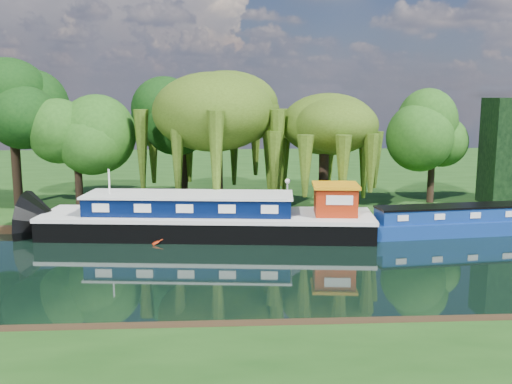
{
  "coord_description": "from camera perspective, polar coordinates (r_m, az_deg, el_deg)",
  "views": [
    {
      "loc": [
        -3.84,
        -27.82,
        8.61
      ],
      "look_at": [
        -1.9,
        6.37,
        2.8
      ],
      "focal_mm": 40.0,
      "sensor_mm": 36.0,
      "label": 1
    }
  ],
  "objects": [
    {
      "name": "red_dinghy",
      "position": [
        34.74,
        -7.93,
        -4.82
      ],
      "size": [
        3.82,
        2.88,
        0.75
      ],
      "primitive_type": "imported",
      "rotation": [
        0.0,
        0.0,
        1.48
      ],
      "color": "maroon",
      "rests_on": "ground"
    },
    {
      "name": "ground",
      "position": [
        29.38,
        4.44,
        -7.45
      ],
      "size": [
        120.0,
        120.0,
        0.0
      ],
      "primitive_type": "plane",
      "color": "black"
    },
    {
      "name": "tree_far_back",
      "position": [
        45.88,
        -23.16,
        7.17
      ],
      "size": [
        5.81,
        5.81,
        9.78
      ],
      "color": "black",
      "rests_on": "far_bank"
    },
    {
      "name": "tree_far_left",
      "position": [
        42.69,
        -17.53,
        5.53
      ],
      "size": [
        4.93,
        4.93,
        7.94
      ],
      "color": "black",
      "rests_on": "far_bank"
    },
    {
      "name": "willow_left",
      "position": [
        42.14,
        -3.89,
        7.86
      ],
      "size": [
        7.9,
        7.9,
        9.47
      ],
      "color": "black",
      "rests_on": "far_bank"
    },
    {
      "name": "mooring_posts",
      "position": [
        37.17,
        1.97,
        -2.27
      ],
      "size": [
        19.16,
        0.16,
        1.0
      ],
      "color": "silver",
      "rests_on": "far_bank"
    },
    {
      "name": "tree_far_right",
      "position": [
        45.51,
        17.3,
        5.37
      ],
      "size": [
        4.55,
        4.55,
        7.44
      ],
      "color": "black",
      "rests_on": "far_bank"
    },
    {
      "name": "reeds_near",
      "position": [
        24.28,
        23.58,
        -10.59
      ],
      "size": [
        33.7,
        1.5,
        1.1
      ],
      "color": "#194E14",
      "rests_on": "ground"
    },
    {
      "name": "tree_far_mid",
      "position": [
        46.31,
        -7.34,
        6.95
      ],
      "size": [
        5.37,
        5.37,
        8.79
      ],
      "color": "black",
      "rests_on": "far_bank"
    },
    {
      "name": "dutch_barge",
      "position": [
        35.5,
        -4.61,
        -2.67
      ],
      "size": [
        20.74,
        6.63,
        4.3
      ],
      "rotation": [
        0.0,
        0.0,
        -0.1
      ],
      "color": "black",
      "rests_on": "ground"
    },
    {
      "name": "lamppost",
      "position": [
        39.06,
        3.17,
        0.49
      ],
      "size": [
        0.36,
        0.36,
        2.56
      ],
      "color": "silver",
      "rests_on": "far_bank"
    },
    {
      "name": "far_bank",
      "position": [
        62.51,
        0.3,
        1.92
      ],
      "size": [
        120.0,
        52.0,
        0.45
      ],
      "primitive_type": "cube",
      "color": "#15390F",
      "rests_on": "ground"
    },
    {
      "name": "willow_right",
      "position": [
        40.62,
        6.85,
        5.74
      ],
      "size": [
        6.14,
        6.14,
        7.47
      ],
      "color": "black",
      "rests_on": "far_bank"
    },
    {
      "name": "narrowboat",
      "position": [
        37.8,
        18.83,
        -2.97
      ],
      "size": [
        13.7,
        3.81,
        1.97
      ],
      "rotation": [
        0.0,
        0.0,
        0.12
      ],
      "color": "navy",
      "rests_on": "ground"
    }
  ]
}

